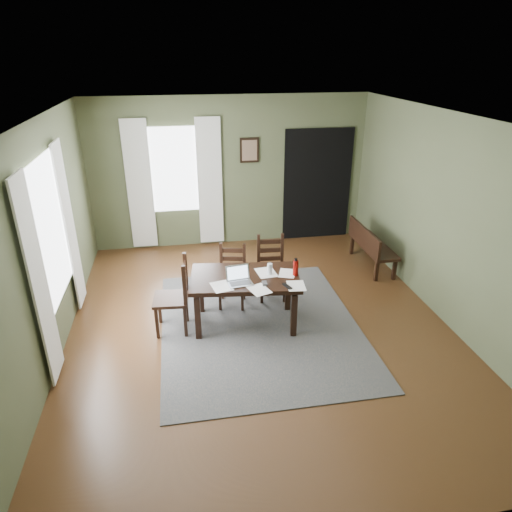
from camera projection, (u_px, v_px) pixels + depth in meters
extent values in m
cube|color=#492C16|center=(260.00, 326.00, 6.14)|extent=(5.00, 6.00, 0.01)
cube|color=#4C5537|center=(230.00, 173.00, 8.27)|extent=(5.00, 0.02, 2.70)
cube|color=#4C5537|center=(346.00, 404.00, 2.89)|extent=(5.00, 0.02, 2.70)
cube|color=#4C5537|center=(45.00, 247.00, 5.19)|extent=(0.02, 6.00, 2.70)
cube|color=#4C5537|center=(447.00, 220.00, 5.98)|extent=(0.02, 6.00, 2.70)
cube|color=white|center=(261.00, 119.00, 5.02)|extent=(5.00, 6.00, 0.02)
cube|color=#424242|center=(260.00, 325.00, 6.14)|extent=(2.60, 3.20, 0.01)
cube|color=black|center=(245.00, 278.00, 5.92)|extent=(1.50, 1.01, 0.06)
cube|color=black|center=(245.00, 282.00, 5.94)|extent=(1.33, 0.84, 0.05)
cube|color=black|center=(198.00, 318.00, 5.75)|extent=(0.08, 0.08, 0.60)
cube|color=black|center=(201.00, 292.00, 6.34)|extent=(0.08, 0.08, 0.60)
cube|color=black|center=(294.00, 315.00, 5.80)|extent=(0.08, 0.08, 0.60)
cube|color=black|center=(288.00, 290.00, 6.40)|extent=(0.08, 0.08, 0.60)
cube|color=black|center=(171.00, 299.00, 5.87)|extent=(0.48, 0.48, 0.04)
cube|color=black|center=(160.00, 308.00, 6.11)|extent=(0.05, 0.05, 0.43)
cube|color=black|center=(187.00, 307.00, 6.14)|extent=(0.05, 0.05, 0.43)
cube|color=black|center=(157.00, 323.00, 5.79)|extent=(0.05, 0.05, 0.43)
cube|color=black|center=(185.00, 322.00, 5.82)|extent=(0.05, 0.05, 0.43)
cube|color=black|center=(186.00, 272.00, 5.94)|extent=(0.05, 0.05, 0.55)
cube|color=black|center=(184.00, 286.00, 5.60)|extent=(0.05, 0.05, 0.55)
cube|color=black|center=(186.00, 289.00, 5.83)|extent=(0.05, 0.33, 0.07)
cube|color=black|center=(185.00, 279.00, 5.77)|extent=(0.05, 0.33, 0.07)
cube|color=black|center=(184.00, 268.00, 5.71)|extent=(0.05, 0.33, 0.07)
cube|color=black|center=(232.00, 280.00, 6.47)|extent=(0.47, 0.47, 0.04)
cube|color=black|center=(220.00, 298.00, 6.42)|extent=(0.04, 0.04, 0.38)
cube|color=black|center=(223.00, 287.00, 6.71)|extent=(0.04, 0.04, 0.38)
cube|color=black|center=(242.00, 298.00, 6.41)|extent=(0.04, 0.04, 0.38)
cube|color=black|center=(244.00, 288.00, 6.70)|extent=(0.04, 0.04, 0.38)
cube|color=black|center=(221.00, 258.00, 6.54)|extent=(0.05, 0.05, 0.48)
cube|color=black|center=(244.00, 259.00, 6.52)|extent=(0.05, 0.05, 0.48)
cube|color=black|center=(233.00, 267.00, 6.58)|extent=(0.29, 0.09, 0.06)
cube|color=black|center=(233.00, 259.00, 6.53)|extent=(0.29, 0.09, 0.06)
cube|color=black|center=(233.00, 250.00, 6.48)|extent=(0.29, 0.09, 0.06)
cube|color=black|center=(272.00, 272.00, 6.67)|extent=(0.44, 0.44, 0.04)
cube|color=black|center=(262.00, 291.00, 6.59)|extent=(0.04, 0.04, 0.40)
cube|color=black|center=(259.00, 280.00, 6.89)|extent=(0.04, 0.04, 0.40)
cube|color=black|center=(284.00, 290.00, 6.62)|extent=(0.04, 0.04, 0.40)
cube|color=black|center=(281.00, 279.00, 6.92)|extent=(0.04, 0.04, 0.40)
cube|color=black|center=(259.00, 251.00, 6.71)|extent=(0.05, 0.05, 0.51)
cube|color=black|center=(282.00, 250.00, 6.74)|extent=(0.05, 0.05, 0.51)
cube|color=black|center=(270.00, 258.00, 6.78)|extent=(0.30, 0.04, 0.07)
cube|color=black|center=(270.00, 250.00, 6.73)|extent=(0.30, 0.04, 0.07)
cube|color=black|center=(270.00, 242.00, 6.67)|extent=(0.30, 0.04, 0.07)
cube|color=black|center=(373.00, 246.00, 7.68)|extent=(0.40, 1.26, 0.05)
cube|color=black|center=(394.00, 269.00, 7.31)|extent=(0.05, 0.05, 0.35)
cube|color=black|center=(376.00, 271.00, 7.26)|extent=(0.05, 0.05, 0.35)
cube|color=black|center=(368.00, 244.00, 8.27)|extent=(0.05, 0.05, 0.35)
cube|color=black|center=(352.00, 245.00, 8.23)|extent=(0.05, 0.05, 0.35)
cube|color=black|center=(364.00, 236.00, 7.58)|extent=(0.04, 1.26, 0.31)
cube|color=#B7B7BC|center=(240.00, 283.00, 5.71)|extent=(0.33, 0.25, 0.02)
cube|color=#B7B7BC|center=(238.00, 272.00, 5.76)|extent=(0.31, 0.10, 0.20)
cube|color=silver|center=(238.00, 273.00, 5.76)|extent=(0.27, 0.08, 0.16)
cube|color=#3F3F42|center=(240.00, 283.00, 5.70)|extent=(0.27, 0.16, 0.00)
cube|color=#3F3F42|center=(264.00, 283.00, 5.69)|extent=(0.06, 0.10, 0.03)
cube|color=black|center=(287.00, 286.00, 5.64)|extent=(0.10, 0.17, 0.02)
cylinder|color=silver|center=(270.00, 269.00, 5.93)|extent=(0.09, 0.09, 0.15)
cylinder|color=#9D120C|center=(296.00, 268.00, 5.90)|extent=(0.07, 0.07, 0.21)
cylinder|color=black|center=(296.00, 260.00, 5.85)|extent=(0.04, 0.04, 0.03)
cube|color=white|center=(221.00, 286.00, 5.65)|extent=(0.29, 0.34, 0.00)
cube|color=white|center=(296.00, 286.00, 5.67)|extent=(0.24, 0.30, 0.00)
cube|color=white|center=(266.00, 272.00, 6.00)|extent=(0.28, 0.34, 0.00)
cube|color=white|center=(287.00, 273.00, 5.98)|extent=(0.29, 0.32, 0.00)
cube|color=white|center=(259.00, 290.00, 5.57)|extent=(0.30, 0.35, 0.00)
cube|color=white|center=(50.00, 232.00, 5.33)|extent=(0.01, 1.30, 1.70)
cube|color=white|center=(174.00, 170.00, 8.04)|extent=(1.00, 0.01, 1.50)
cube|color=silver|center=(39.00, 283.00, 4.70)|extent=(0.03, 0.48, 2.30)
cube|color=silver|center=(70.00, 227.00, 6.17)|extent=(0.03, 0.48, 2.30)
cube|color=silver|center=(139.00, 186.00, 8.02)|extent=(0.44, 0.03, 2.30)
cube|color=silver|center=(210.00, 183.00, 8.22)|extent=(0.44, 0.03, 2.30)
cube|color=black|center=(249.00, 150.00, 8.13)|extent=(0.34, 0.03, 0.44)
cube|color=brown|center=(249.00, 150.00, 8.12)|extent=(0.27, 0.01, 0.36)
cube|color=black|center=(317.00, 185.00, 8.63)|extent=(1.30, 0.03, 2.10)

